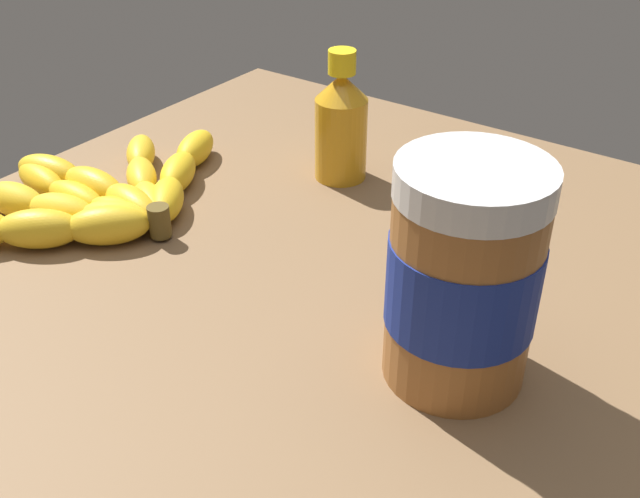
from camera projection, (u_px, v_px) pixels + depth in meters
ground_plane at (305, 274)px, 66.70cm from camera, size 70.18×72.03×3.41cm
banana_bunch at (98, 196)px, 72.00cm from camera, size 21.69×31.48×3.61cm
peanut_butter_jar at (463, 278)px, 49.32cm from camera, size 10.17×10.17×16.20cm
honey_bottle at (341, 124)px, 75.87cm from camera, size 5.36×5.36×13.53cm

